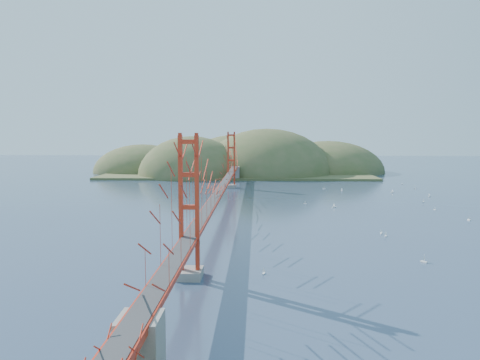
{
  "coord_description": "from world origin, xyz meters",
  "views": [
    {
      "loc": [
        5.45,
        -66.64,
        11.84
      ],
      "look_at": [
        2.94,
        0.0,
        4.83
      ],
      "focal_mm": 35.0,
      "sensor_mm": 36.0,
      "label": 1
    }
  ],
  "objects": [
    {
      "name": "ground",
      "position": [
        0.0,
        0.0,
        0.0
      ],
      "size": [
        320.0,
        320.0,
        0.0
      ],
      "primitive_type": "plane",
      "color": "#324565",
      "rests_on": "ground"
    },
    {
      "name": "bridge",
      "position": [
        0.0,
        0.18,
        7.01
      ],
      "size": [
        2.2,
        94.4,
        12.0
      ],
      "color": "gray",
      "rests_on": "ground"
    },
    {
      "name": "far_headlands",
      "position": [
        2.21,
        68.52,
        0.0
      ],
      "size": [
        84.0,
        58.0,
        25.0
      ],
      "color": "brown",
      "rests_on": "ground"
    },
    {
      "name": "sailboat_9",
      "position": [
        36.56,
        18.37,
        0.15
      ],
      "size": [
        0.61,
        0.61,
        0.64
      ],
      "color": "white",
      "rests_on": "ground"
    },
    {
      "name": "sailboat_1",
      "position": [
        32.22,
        3.97,
        0.13
      ],
      "size": [
        0.53,
        0.53,
        0.56
      ],
      "color": "white",
      "rests_on": "ground"
    },
    {
      "name": "sailboat_10",
      "position": [
        6.0,
        -28.77,
        0.13
      ],
      "size": [
        0.45,
        0.49,
        0.56
      ],
      "color": "white",
      "rests_on": "ground"
    },
    {
      "name": "sailboat_4",
      "position": [
        33.12,
        11.52,
        0.15
      ],
      "size": [
        0.63,
        0.63,
        0.67
      ],
      "color": "white",
      "rests_on": "ground"
    },
    {
      "name": "sailboat_14",
      "position": [
        19.8,
        -12.93,
        0.14
      ],
      "size": [
        0.45,
        0.53,
        0.61
      ],
      "color": "white",
      "rests_on": "ground"
    },
    {
      "name": "sailboat_0",
      "position": [
        19.91,
        -14.42,
        0.14
      ],
      "size": [
        0.5,
        0.55,
        0.62
      ],
      "color": "white",
      "rests_on": "ground"
    },
    {
      "name": "sailboat_3",
      "position": [
        17.35,
        5.5,
        0.16
      ],
      "size": [
        0.66,
        0.62,
        0.74
      ],
      "color": "white",
      "rests_on": "ground"
    },
    {
      "name": "sailboat_17",
      "position": [
        37.63,
        37.78,
        0.15
      ],
      "size": [
        0.57,
        0.53,
        0.64
      ],
      "color": "white",
      "rests_on": "ground"
    },
    {
      "name": "sailboat_7",
      "position": [
        37.97,
        30.33,
        0.15
      ],
      "size": [
        0.62,
        0.62,
        0.7
      ],
      "color": "white",
      "rests_on": "ground"
    },
    {
      "name": "sailboat_16",
      "position": [
        13.22,
        8.97,
        0.14
      ],
      "size": [
        0.5,
        0.5,
        0.57
      ],
      "color": "white",
      "rests_on": "ground"
    },
    {
      "name": "sailboat_6",
      "position": [
        20.55,
        -24.82,
        0.16
      ],
      "size": [
        0.7,
        0.7,
        0.73
      ],
      "color": "white",
      "rests_on": "ground"
    },
    {
      "name": "sailboat_5",
      "position": [
        33.64,
        -4.24,
        0.15
      ],
      "size": [
        0.52,
        0.61,
        0.7
      ],
      "color": "white",
      "rests_on": "ground"
    },
    {
      "name": "sailboat_15",
      "position": [
        22.33,
        26.65,
        0.14
      ],
      "size": [
        0.46,
        0.51,
        0.58
      ],
      "color": "white",
      "rests_on": "ground"
    },
    {
      "name": "sailboat_8",
      "position": [
        31.47,
        23.62,
        0.16
      ],
      "size": [
        0.65,
        0.61,
        0.73
      ],
      "color": "white",
      "rests_on": "ground"
    },
    {
      "name": "sailboat_12",
      "position": [
        19.17,
        29.41,
        0.15
      ],
      "size": [
        0.6,
        0.51,
        0.69
      ],
      "color": "white",
      "rests_on": "ground"
    }
  ]
}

